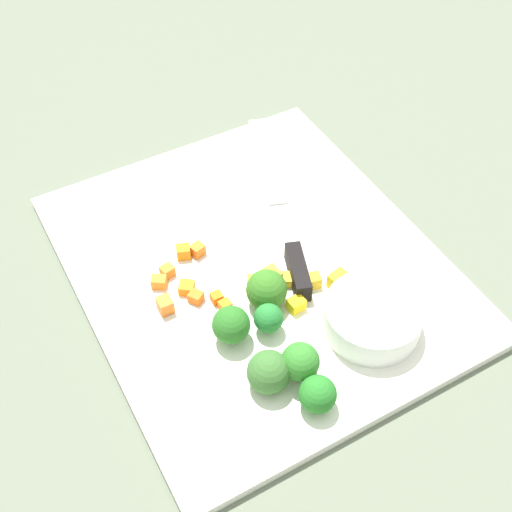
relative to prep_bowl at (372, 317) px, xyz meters
name	(u,v)px	position (x,y,z in m)	size (l,w,h in m)	color
ground_plane	(256,269)	(0.13, 0.06, -0.03)	(4.00, 4.00, 0.00)	#636C59
cutting_board	(256,265)	(0.13, 0.06, -0.02)	(0.44, 0.38, 0.01)	white
prep_bowl	(372,317)	(0.00, 0.00, 0.00)	(0.10, 0.10, 0.03)	white
chef_knife	(288,234)	(0.15, 0.01, -0.01)	(0.30, 0.13, 0.02)	silver
carrot_dice_0	(225,306)	(0.09, 0.12, -0.01)	(0.01, 0.01, 0.01)	orange
carrot_dice_1	(159,282)	(0.16, 0.17, -0.01)	(0.02, 0.01, 0.01)	orange
carrot_dice_2	(167,271)	(0.17, 0.15, -0.01)	(0.01, 0.01, 0.01)	orange
carrot_dice_3	(186,286)	(0.14, 0.14, -0.01)	(0.02, 0.02, 0.01)	orange
carrot_dice_4	(183,252)	(0.18, 0.13, -0.01)	(0.01, 0.02, 0.01)	orange
carrot_dice_5	(196,297)	(0.12, 0.14, -0.01)	(0.01, 0.01, 0.01)	orange
carrot_dice_6	(198,250)	(0.18, 0.11, -0.01)	(0.01, 0.01, 0.01)	orange
carrot_dice_7	(217,298)	(0.11, 0.12, -0.01)	(0.01, 0.01, 0.01)	orange
carrot_dice_8	(165,305)	(0.12, 0.17, -0.01)	(0.02, 0.01, 0.02)	orange
pepper_dice_0	(296,304)	(0.06, 0.05, -0.01)	(0.02, 0.01, 0.01)	yellow
pepper_dice_1	(313,281)	(0.08, 0.02, -0.01)	(0.01, 0.01, 0.01)	yellow
pepper_dice_2	(340,281)	(0.06, 0.00, -0.01)	(0.02, 0.02, 0.02)	yellow
pepper_dice_3	(287,279)	(0.09, 0.04, -0.01)	(0.01, 0.01, 0.01)	yellow
pepper_dice_4	(270,278)	(0.10, 0.06, -0.01)	(0.02, 0.02, 0.02)	yellow
pepper_dice_5	(255,284)	(0.10, 0.08, -0.01)	(0.02, 0.02, 0.01)	yellow
broccoli_floret_0	(266,290)	(0.08, 0.08, 0.00)	(0.04, 0.04, 0.04)	#98B369
broccoli_floret_1	(268,319)	(0.05, 0.09, 0.00)	(0.03, 0.03, 0.03)	#8BAB68
broccoli_floret_2	(231,325)	(0.06, 0.13, 0.01)	(0.04, 0.04, 0.04)	#96B967
broccoli_floret_3	(300,362)	(-0.01, 0.09, 0.01)	(0.04, 0.04, 0.04)	#90B26A
broccoli_floret_4	(269,372)	(-0.01, 0.12, 0.00)	(0.04, 0.04, 0.04)	#8EAE65
broccoli_floret_5	(318,394)	(-0.05, 0.10, 0.00)	(0.04, 0.04, 0.04)	#8AB265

